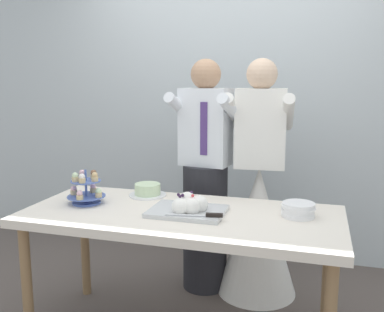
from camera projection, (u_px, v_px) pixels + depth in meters
The scene contains 8 objects.
rear_wall at pixel (232, 88), 3.69m from camera, with size 5.20×0.10×2.90m, color silver.
dessert_table at pixel (181, 225), 2.48m from camera, with size 1.80×0.80×0.78m.
cupcake_stand at pixel (86, 189), 2.62m from camera, with size 0.23×0.23×0.21m.
main_cake_tray at pixel (188, 207), 2.43m from camera, with size 0.43×0.31×0.12m.
plate_stack at pixel (298, 210), 2.38m from camera, with size 0.19×0.19×0.08m.
round_cake at pixel (148, 190), 2.81m from camera, with size 0.24×0.24×0.08m.
person_groom at pixel (205, 189), 3.11m from camera, with size 0.52×0.55×1.66m.
person_bride at pixel (258, 214), 3.06m from camera, with size 0.56×0.56×1.66m.
Camera 1 is at (0.73, -2.26, 1.52)m, focal length 40.61 mm.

